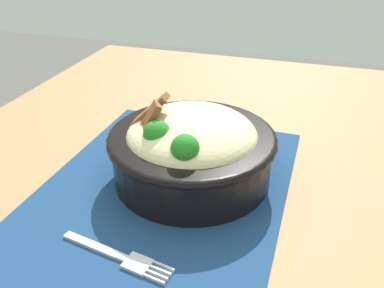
% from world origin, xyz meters
% --- Properties ---
extents(table, '(1.16, 0.78, 0.74)m').
position_xyz_m(table, '(0.00, 0.00, 0.66)').
color(table, '#99754C').
rests_on(table, ground_plane).
extents(placemat, '(0.44, 0.31, 0.00)m').
position_xyz_m(placemat, '(-0.00, -0.02, 0.74)').
color(placemat, navy).
rests_on(placemat, table).
extents(bowl, '(0.21, 0.21, 0.11)m').
position_xyz_m(bowl, '(-0.05, 0.01, 0.79)').
color(bowl, black).
rests_on(bowl, placemat).
extents(fork, '(0.04, 0.13, 0.00)m').
position_xyz_m(fork, '(0.11, -0.02, 0.74)').
color(fork, '#B8B8B8').
rests_on(fork, placemat).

